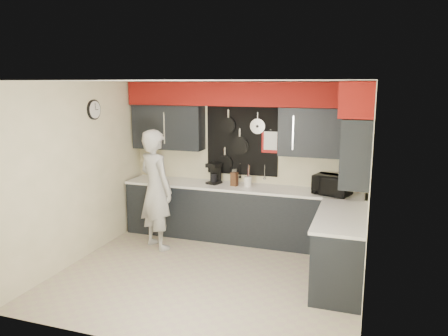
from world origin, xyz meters
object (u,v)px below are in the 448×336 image
(knife_block, at_px, (234,179))
(utensil_crock, at_px, (248,182))
(coffee_maker, at_px, (215,173))
(person, at_px, (156,190))
(microwave, at_px, (332,185))

(knife_block, relative_size, utensil_crock, 1.37)
(coffee_maker, relative_size, person, 0.18)
(knife_block, height_order, utensil_crock, knife_block)
(utensil_crock, height_order, coffee_maker, coffee_maker)
(coffee_maker, distance_m, person, 1.06)
(microwave, xyz_separation_m, person, (-2.62, -0.66, -0.12))
(utensil_crock, xyz_separation_m, person, (-1.28, -0.75, -0.06))
(microwave, height_order, knife_block, microwave)
(knife_block, distance_m, coffee_maker, 0.38)
(microwave, relative_size, person, 0.28)
(knife_block, distance_m, person, 1.28)
(microwave, distance_m, coffee_maker, 1.94)
(knife_block, height_order, person, person)
(coffee_maker, bearing_deg, microwave, 12.06)
(utensil_crock, bearing_deg, coffee_maker, 175.20)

